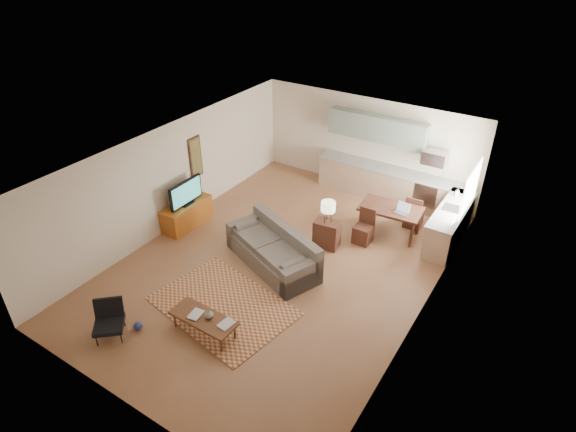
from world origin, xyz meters
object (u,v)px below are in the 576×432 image
Objects in this scene: sofa at (272,248)px; dining_table at (389,221)px; tv_credenza at (187,214)px; armchair at (108,322)px; coffee_table at (204,325)px; console_table at (327,234)px.

sofa reaches higher than dining_table.
tv_credenza is 5.15m from dining_table.
sofa reaches higher than armchair.
console_table reaches higher than coffee_table.
sofa reaches higher than console_table.
dining_table is (1.76, 2.62, -0.07)m from sofa.
sofa is at bearing -128.45° from dining_table.
armchair is at bearing -143.62° from coffee_table.
console_table is at bearing 82.41° from coffee_table.
coffee_table is at bearing -65.58° from sofa.
dining_table is (4.55, 2.42, 0.06)m from tv_credenza.
tv_credenza is 2.02× the size of console_table.
sofa is 1.71× the size of dining_table.
coffee_table is 3.84m from console_table.
dining_table is at bearing 43.81° from console_table.
sofa is 2.80m from tv_credenza.
armchair reaches higher than tv_credenza.
coffee_table is 5.37m from dining_table.
coffee_table is 1.78m from armchair.
dining_table is (1.64, 5.12, 0.18)m from coffee_table.
armchair is 1.02× the size of console_table.
dining_table is at bearing 21.21° from armchair.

